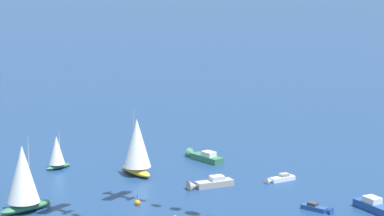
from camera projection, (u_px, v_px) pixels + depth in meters
The scene contains 9 objects.
motorboat_far_port at pixel (208, 184), 155.28m from camera, with size 9.67×5.57×2.73m.
sailboat_inshore at pixel (23, 178), 139.19m from camera, with size 9.89×9.03×13.53m.
motorboat_trailing at pixel (203, 157), 176.85m from camera, with size 8.25×9.85×2.99m.
motorboat_ahead at pixel (279, 179), 159.54m from camera, with size 6.68×4.40×1.92m.
motorboat_outer_ring_a at pixel (318, 209), 140.36m from camera, with size 5.44×5.22×1.74m.
sailboat_outer_ring_b at pixel (137, 146), 163.61m from camera, with size 7.99×10.44×13.37m.
motorboat_outer_ring_c at pixel (380, 209), 139.13m from camera, with size 7.03×10.83×3.10m.
sailboat_outer_ring_d at pixel (57, 152), 168.87m from camera, with size 5.81×5.53×8.09m.
marker_buoy at pixel (137, 203), 144.05m from camera, with size 1.10×1.10×2.10m.
Camera 1 is at (-7.59, -129.76, 43.16)m, focal length 74.15 mm.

